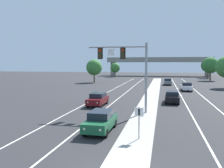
{
  "coord_description": "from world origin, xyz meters",
  "views": [
    {
      "loc": [
        1.76,
        -10.74,
        5.28
      ],
      "look_at": [
        -3.2,
        13.34,
        3.2
      ],
      "focal_mm": 39.72,
      "sensor_mm": 36.0,
      "label": 1
    }
  ],
  "objects_px": {
    "car_oncoming_green": "(101,121)",
    "tree_far_left_b": "(115,68)",
    "car_receding_white": "(186,87)",
    "tree_far_left_a": "(94,67)",
    "median_sign_post": "(139,118)",
    "car_receding_black": "(172,97)",
    "tree_far_right_b": "(208,65)",
    "overhead_signal_mast": "(127,63)",
    "tree_far_right_a": "(211,65)",
    "car_oncoming_darkred": "(98,99)",
    "car_receding_grey": "(168,82)"
  },
  "relations": [
    {
      "from": "car_oncoming_green",
      "to": "tree_far_left_b",
      "type": "height_order",
      "value": "tree_far_left_b"
    },
    {
      "from": "car_receding_grey",
      "to": "tree_far_left_a",
      "type": "bearing_deg",
      "value": 168.64
    },
    {
      "from": "car_oncoming_green",
      "to": "tree_far_left_b",
      "type": "xyz_separation_m",
      "value": [
        -13.27,
        74.69,
        2.67
      ]
    },
    {
      "from": "overhead_signal_mast",
      "to": "car_oncoming_darkred",
      "type": "bearing_deg",
      "value": 137.11
    },
    {
      "from": "tree_far_left_b",
      "to": "car_oncoming_green",
      "type": "bearing_deg",
      "value": -79.92
    },
    {
      "from": "car_oncoming_green",
      "to": "car_receding_black",
      "type": "bearing_deg",
      "value": 68.81
    },
    {
      "from": "overhead_signal_mast",
      "to": "tree_far_right_a",
      "type": "xyz_separation_m",
      "value": [
        17.67,
        53.7,
        -0.66
      ]
    },
    {
      "from": "car_receding_grey",
      "to": "car_oncoming_darkred",
      "type": "bearing_deg",
      "value": -105.99
    },
    {
      "from": "car_oncoming_green",
      "to": "car_receding_white",
      "type": "xyz_separation_m",
      "value": [
        9.12,
        30.58,
        0.0
      ]
    },
    {
      "from": "car_receding_white",
      "to": "tree_far_right_b",
      "type": "distance_m",
      "value": 44.47
    },
    {
      "from": "overhead_signal_mast",
      "to": "tree_far_right_b",
      "type": "xyz_separation_m",
      "value": [
        19.04,
        66.28,
        -0.83
      ]
    },
    {
      "from": "car_receding_white",
      "to": "tree_far_right_b",
      "type": "bearing_deg",
      "value": 75.68
    },
    {
      "from": "car_oncoming_green",
      "to": "car_receding_black",
      "type": "relative_size",
      "value": 1.0
    },
    {
      "from": "median_sign_post",
      "to": "car_oncoming_darkred",
      "type": "distance_m",
      "value": 14.56
    },
    {
      "from": "median_sign_post",
      "to": "car_oncoming_green",
      "type": "relative_size",
      "value": 0.49
    },
    {
      "from": "tree_far_left_b",
      "to": "tree_far_left_a",
      "type": "bearing_deg",
      "value": -90.91
    },
    {
      "from": "median_sign_post",
      "to": "car_receding_white",
      "type": "distance_m",
      "value": 33.0
    },
    {
      "from": "tree_far_left_b",
      "to": "car_receding_black",
      "type": "bearing_deg",
      "value": -72.09
    },
    {
      "from": "car_oncoming_darkred",
      "to": "tree_far_right_b",
      "type": "height_order",
      "value": "tree_far_right_b"
    },
    {
      "from": "car_oncoming_green",
      "to": "car_receding_grey",
      "type": "distance_m",
      "value": 43.28
    },
    {
      "from": "median_sign_post",
      "to": "car_receding_grey",
      "type": "distance_m",
      "value": 44.84
    },
    {
      "from": "car_receding_white",
      "to": "overhead_signal_mast",
      "type": "bearing_deg",
      "value": -109.08
    },
    {
      "from": "median_sign_post",
      "to": "tree_far_left_b",
      "type": "relative_size",
      "value": 0.41
    },
    {
      "from": "car_oncoming_green",
      "to": "tree_far_left_a",
      "type": "height_order",
      "value": "tree_far_left_a"
    },
    {
      "from": "car_oncoming_darkred",
      "to": "median_sign_post",
      "type": "bearing_deg",
      "value": -64.06
    },
    {
      "from": "tree_far_left_b",
      "to": "tree_far_right_b",
      "type": "distance_m",
      "value": 33.39
    },
    {
      "from": "car_oncoming_green",
      "to": "car_receding_white",
      "type": "bearing_deg",
      "value": 73.39
    },
    {
      "from": "tree_far_right_a",
      "to": "tree_far_left_b",
      "type": "height_order",
      "value": "tree_far_right_a"
    },
    {
      "from": "car_oncoming_darkred",
      "to": "tree_far_left_a",
      "type": "xyz_separation_m",
      "value": [
        -10.49,
        35.61,
        3.28
      ]
    },
    {
      "from": "car_oncoming_green",
      "to": "tree_far_left_a",
      "type": "relative_size",
      "value": 0.72
    },
    {
      "from": "tree_far_left_b",
      "to": "car_oncoming_darkred",
      "type": "bearing_deg",
      "value": -81.0
    },
    {
      "from": "median_sign_post",
      "to": "car_receding_grey",
      "type": "relative_size",
      "value": 0.49
    },
    {
      "from": "median_sign_post",
      "to": "car_receding_black",
      "type": "bearing_deg",
      "value": 80.78
    },
    {
      "from": "car_oncoming_darkred",
      "to": "car_oncoming_green",
      "type": "bearing_deg",
      "value": -73.96
    },
    {
      "from": "car_receding_white",
      "to": "car_receding_black",
      "type": "bearing_deg",
      "value": -101.8
    },
    {
      "from": "median_sign_post",
      "to": "car_oncoming_darkred",
      "type": "xyz_separation_m",
      "value": [
        -6.36,
        13.07,
        -0.77
      ]
    },
    {
      "from": "car_oncoming_green",
      "to": "tree_far_right_a",
      "type": "relative_size",
      "value": 0.63
    },
    {
      "from": "car_receding_white",
      "to": "tree_far_right_b",
      "type": "xyz_separation_m",
      "value": [
        10.96,
        42.95,
        3.63
      ]
    },
    {
      "from": "median_sign_post",
      "to": "car_receding_black",
      "type": "height_order",
      "value": "median_sign_post"
    },
    {
      "from": "tree_far_left_a",
      "to": "tree_far_left_b",
      "type": "bearing_deg",
      "value": 89.09
    },
    {
      "from": "car_receding_white",
      "to": "tree_far_right_b",
      "type": "relative_size",
      "value": 0.66
    },
    {
      "from": "car_receding_white",
      "to": "car_receding_grey",
      "type": "relative_size",
      "value": 1.0
    },
    {
      "from": "overhead_signal_mast",
      "to": "tree_far_right_a",
      "type": "bearing_deg",
      "value": 71.79
    },
    {
      "from": "overhead_signal_mast",
      "to": "tree_far_right_b",
      "type": "height_order",
      "value": "overhead_signal_mast"
    },
    {
      "from": "car_oncoming_darkred",
      "to": "tree_far_right_b",
      "type": "relative_size",
      "value": 0.66
    },
    {
      "from": "median_sign_post",
      "to": "car_oncoming_darkred",
      "type": "height_order",
      "value": "median_sign_post"
    },
    {
      "from": "tree_far_right_a",
      "to": "tree_far_left_a",
      "type": "distance_m",
      "value": 35.38
    },
    {
      "from": "overhead_signal_mast",
      "to": "tree_far_left_b",
      "type": "height_order",
      "value": "overhead_signal_mast"
    },
    {
      "from": "overhead_signal_mast",
      "to": "median_sign_post",
      "type": "relative_size",
      "value": 3.27
    },
    {
      "from": "car_oncoming_green",
      "to": "median_sign_post",
      "type": "bearing_deg",
      "value": -30.8
    }
  ]
}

